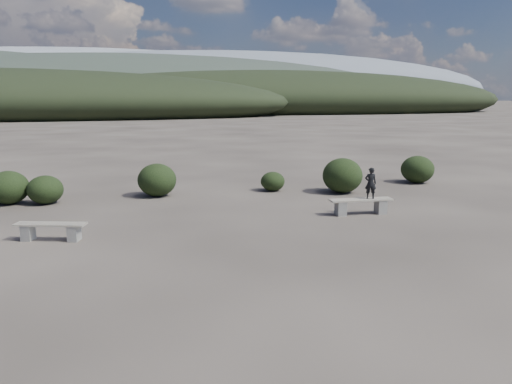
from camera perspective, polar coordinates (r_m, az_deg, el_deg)
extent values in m
plane|color=#322C27|center=(9.79, 3.18, -10.14)|extent=(1200.00, 1200.00, 0.00)
cube|color=slate|center=(13.65, -24.61, -4.23)|extent=(0.33, 0.40, 0.39)
cube|color=slate|center=(13.17, -20.07, -4.43)|extent=(0.33, 0.40, 0.39)
cube|color=gray|center=(13.35, -22.44, -3.42)|extent=(1.78, 0.87, 0.05)
cube|color=slate|center=(15.22, 9.65, -1.86)|extent=(0.29, 0.39, 0.43)
cube|color=slate|center=(15.71, 14.05, -1.64)|extent=(0.29, 0.39, 0.43)
cube|color=gray|center=(15.41, 11.92, -0.87)|extent=(1.95, 0.53, 0.05)
imported|color=black|center=(15.43, 12.96, 1.00)|extent=(0.40, 0.32, 0.95)
ellipsoid|color=black|center=(18.05, -22.95, 0.25)|extent=(1.17, 1.17, 0.95)
ellipsoid|color=black|center=(18.24, -11.25, 1.36)|extent=(1.38, 1.38, 1.18)
ellipsoid|color=black|center=(18.97, 1.92, 1.22)|extent=(0.92, 0.92, 0.73)
ellipsoid|color=black|center=(18.84, 9.85, 1.87)|extent=(1.48, 1.48, 1.30)
ellipsoid|color=black|center=(21.84, 17.97, 2.48)|extent=(1.36, 1.36, 1.13)
ellipsoid|color=black|center=(18.51, -26.45, 0.46)|extent=(1.31, 1.31, 1.11)
ellipsoid|color=black|center=(124.59, 3.02, 10.49)|extent=(120.00, 44.00, 14.00)
ellipsoid|color=#2A342B|center=(168.74, -14.00, 11.00)|extent=(190.00, 64.00, 24.00)
ellipsoid|color=slate|center=(317.24, -1.46, 11.82)|extent=(340.00, 110.00, 44.00)
ellipsoid|color=gray|center=(409.71, -18.89, 11.38)|extent=(460.00, 140.00, 56.00)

